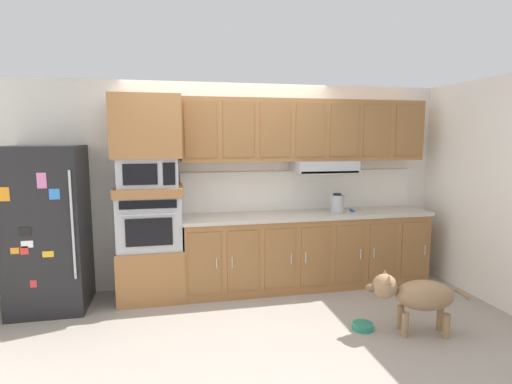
# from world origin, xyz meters

# --- Properties ---
(ground_plane) EXTENTS (9.60, 9.60, 0.00)m
(ground_plane) POSITION_xyz_m (0.00, 0.00, 0.00)
(ground_plane) COLOR #9E9389
(back_kitchen_wall) EXTENTS (6.20, 0.12, 2.50)m
(back_kitchen_wall) POSITION_xyz_m (0.00, 1.11, 1.25)
(back_kitchen_wall) COLOR silver
(back_kitchen_wall) RESTS_ON ground
(side_panel_right) EXTENTS (0.12, 7.10, 2.50)m
(side_panel_right) POSITION_xyz_m (2.80, 0.00, 1.25)
(side_panel_right) COLOR white
(side_panel_right) RESTS_ON ground
(refrigerator) EXTENTS (0.76, 0.73, 1.76)m
(refrigerator) POSITION_xyz_m (-2.00, 0.68, 0.88)
(refrigerator) COLOR black
(refrigerator) RESTS_ON ground
(oven_base_cabinet) EXTENTS (0.74, 0.62, 0.60)m
(oven_base_cabinet) POSITION_xyz_m (-0.95, 0.75, 0.30)
(oven_base_cabinet) COLOR #996638
(oven_base_cabinet) RESTS_ON ground
(built_in_oven) EXTENTS (0.70, 0.62, 0.60)m
(built_in_oven) POSITION_xyz_m (-0.95, 0.75, 0.90)
(built_in_oven) COLOR #A8AAAF
(built_in_oven) RESTS_ON oven_base_cabinet
(appliance_mid_shelf) EXTENTS (0.74, 0.62, 0.10)m
(appliance_mid_shelf) POSITION_xyz_m (-0.95, 0.75, 1.25)
(appliance_mid_shelf) COLOR #996638
(appliance_mid_shelf) RESTS_ON built_in_oven
(microwave) EXTENTS (0.64, 0.54, 0.32)m
(microwave) POSITION_xyz_m (-0.95, 0.75, 1.46)
(microwave) COLOR #A8AAAF
(microwave) RESTS_ON appliance_mid_shelf
(appliance_upper_cabinet) EXTENTS (0.74, 0.62, 0.68)m
(appliance_upper_cabinet) POSITION_xyz_m (-0.95, 0.75, 1.96)
(appliance_upper_cabinet) COLOR #996638
(appliance_upper_cabinet) RESTS_ON microwave
(lower_cabinet_run) EXTENTS (3.03, 0.63, 0.88)m
(lower_cabinet_run) POSITION_xyz_m (0.94, 0.75, 0.44)
(lower_cabinet_run) COLOR #996638
(lower_cabinet_run) RESTS_ON ground
(countertop_slab) EXTENTS (3.07, 0.64, 0.04)m
(countertop_slab) POSITION_xyz_m (0.94, 0.75, 0.90)
(countertop_slab) COLOR #BCB2A3
(countertop_slab) RESTS_ON lower_cabinet_run
(backsplash_panel) EXTENTS (3.07, 0.02, 0.50)m
(backsplash_panel) POSITION_xyz_m (0.94, 1.04, 1.17)
(backsplash_panel) COLOR white
(backsplash_panel) RESTS_ON countertop_slab
(upper_cabinet_with_hood) EXTENTS (3.03, 0.48, 0.88)m
(upper_cabinet_with_hood) POSITION_xyz_m (0.95, 0.87, 1.90)
(upper_cabinet_with_hood) COLOR #996638
(upper_cabinet_with_hood) RESTS_ON backsplash_panel
(screwdriver) EXTENTS (0.13, 0.12, 0.03)m
(screwdriver) POSITION_xyz_m (1.53, 0.73, 0.93)
(screwdriver) COLOR blue
(screwdriver) RESTS_ON countertop_slab
(electric_kettle) EXTENTS (0.17, 0.17, 0.24)m
(electric_kettle) POSITION_xyz_m (1.30, 0.70, 1.03)
(electric_kettle) COLOR #A8AAAF
(electric_kettle) RESTS_ON countertop_slab
(dog) EXTENTS (0.95, 0.43, 0.59)m
(dog) POSITION_xyz_m (1.52, -0.67, 0.38)
(dog) COLOR #997551
(dog) RESTS_ON ground
(dog_food_bowl) EXTENTS (0.20, 0.20, 0.06)m
(dog_food_bowl) POSITION_xyz_m (1.08, -0.50, 0.03)
(dog_food_bowl) COLOR #267F66
(dog_food_bowl) RESTS_ON ground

